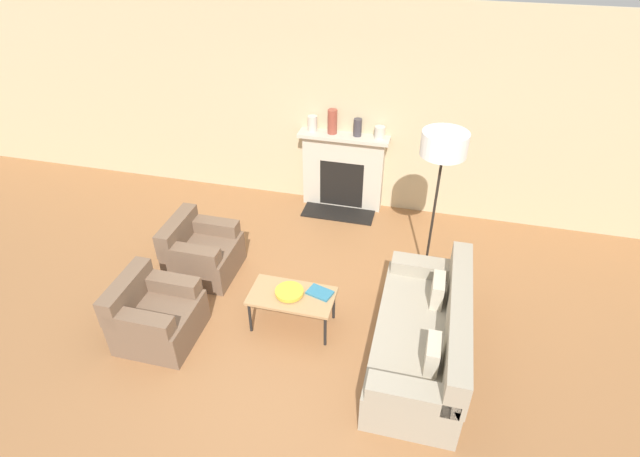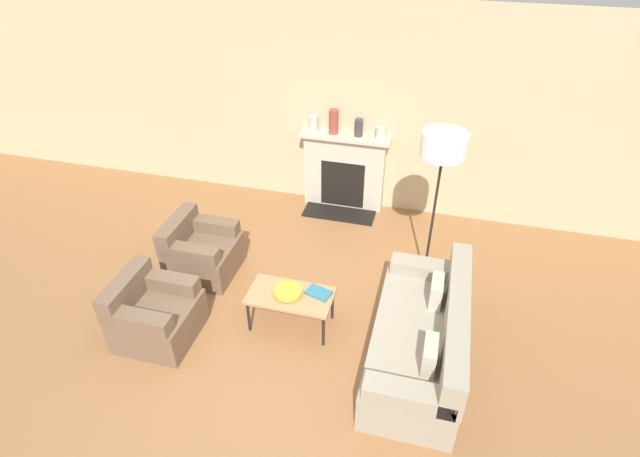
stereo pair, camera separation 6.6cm
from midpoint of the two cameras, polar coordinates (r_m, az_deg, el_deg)
ground_plane at (r=5.42m, az=-4.96°, el=-13.29°), size 18.00×18.00×0.00m
wall_back at (r=7.04m, az=2.35°, el=13.47°), size 18.00×0.06×2.90m
fireplace at (r=7.29m, az=2.37°, el=6.47°), size 1.28×0.59×1.14m
couch at (r=5.17m, az=11.51°, el=-12.07°), size 0.86×1.93×0.84m
armchair_near at (r=5.58m, az=-18.66°, el=-9.42°), size 0.77×0.77×0.73m
armchair_far at (r=6.29m, az=-13.75°, el=-2.67°), size 0.77×0.77×0.73m
coffee_table at (r=5.36m, az=-3.58°, el=-7.89°), size 0.91×0.49×0.43m
bowl at (r=5.32m, az=-3.88°, el=-7.24°), size 0.31×0.31×0.05m
book at (r=5.33m, az=-0.37°, el=-7.34°), size 0.30×0.24×0.02m
floor_lamp at (r=5.47m, az=13.50°, el=8.10°), size 0.49×0.49×1.91m
mantel_vase_left at (r=7.09m, az=-1.15°, el=11.90°), size 0.13×0.13×0.22m
mantel_vase_center_left at (r=7.00m, az=1.15°, el=12.12°), size 0.13×0.13×0.34m
mantel_vase_center_right at (r=6.96m, az=4.05°, el=11.45°), size 0.11×0.11×0.24m
mantel_vase_right at (r=6.93m, az=6.57°, el=10.86°), size 0.14×0.14×0.16m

